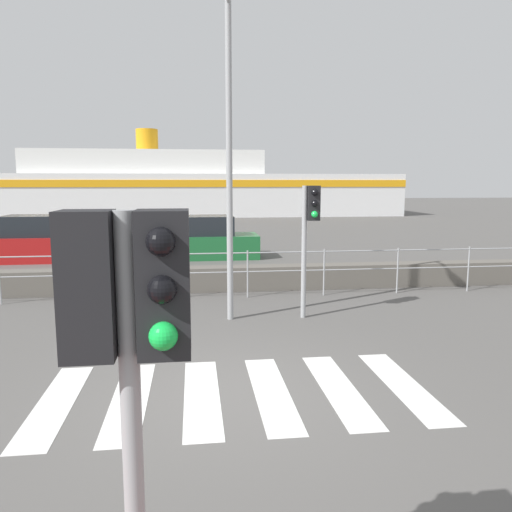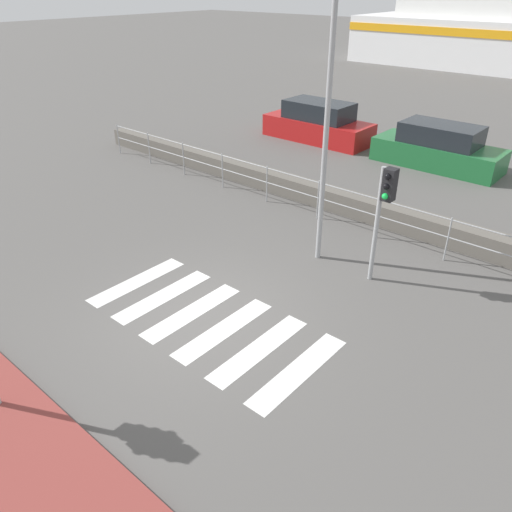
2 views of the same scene
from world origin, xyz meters
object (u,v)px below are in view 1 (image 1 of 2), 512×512
Objects in this scene: traffic_light_near at (128,328)px; streetlamp at (230,125)px; ferry_boat at (187,188)px; parked_car_red at (47,241)px; parked_car_green at (196,240)px; traffic_light_far at (310,221)px.

streetlamp is at bearing 82.03° from traffic_light_near.
parked_car_red is at bearing -100.51° from ferry_boat.
parked_car_green is (0.57, -24.87, -1.59)m from ferry_boat.
streetlamp reaches higher than parked_car_red.
ferry_boat reaches higher than traffic_light_near.
traffic_light_near is at bearing -91.44° from parked_car_green.
ferry_boat is (-0.18, 40.62, 0.22)m from traffic_light_near.
parked_car_red reaches higher than parked_car_green.
traffic_light_near is at bearing -97.97° from streetlamp.
ferry_boat is 25.34m from parked_car_red.
traffic_light_far reaches higher than traffic_light_near.
ferry_boat is at bearing 90.25° from traffic_light_near.
streetlamp reaches higher than traffic_light_far.
traffic_light_far is (2.59, 7.29, -0.08)m from traffic_light_near.
ferry_boat is (-1.19, 33.41, -1.53)m from streetlamp.
streetlamp is (1.01, 7.21, 1.74)m from traffic_light_near.
ferry_boat is 7.50× the size of parked_car_green.
parked_car_green is (0.39, 15.75, -1.38)m from traffic_light_near.
streetlamp is at bearing -85.88° from parked_car_green.
parked_car_green is at bearing 88.56° from traffic_light_near.
ferry_boat is 7.33× the size of parked_car_red.
traffic_light_near is 7.49m from streetlamp.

